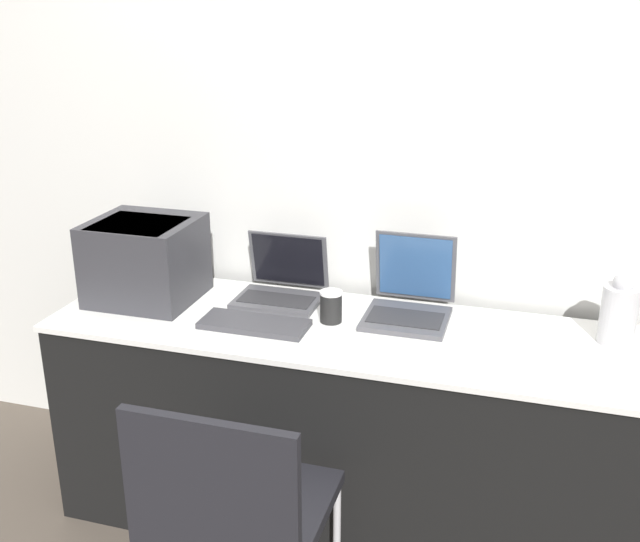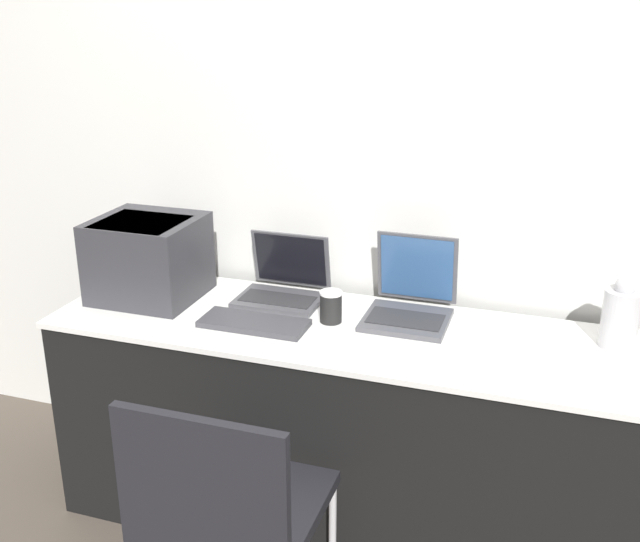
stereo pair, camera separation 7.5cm
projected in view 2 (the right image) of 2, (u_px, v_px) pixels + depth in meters
name	position (u px, v px, depth m)	size (l,w,h in m)	color
wall_back	(373.00, 152.00, 2.67)	(8.00, 0.05, 2.60)	silver
table	(339.00, 427.00, 2.65)	(1.99, 0.60, 0.78)	black
printer	(148.00, 255.00, 2.72)	(0.36, 0.34, 0.30)	#333338
laptop_left	(283.00, 285.00, 2.74)	(0.30, 0.26, 0.23)	#4C4C51
laptop_right	(410.00, 300.00, 2.58)	(0.28, 0.31, 0.27)	#4C4C51
external_keyboard	(254.00, 323.00, 2.52)	(0.36, 0.15, 0.02)	#3D3D42
coffee_cup	(331.00, 307.00, 2.54)	(0.08, 0.08, 0.11)	black
metal_pitcher	(621.00, 316.00, 2.34)	(0.12, 0.12, 0.24)	silver
chair	(226.00, 503.00, 2.07)	(0.48, 0.45, 0.85)	black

